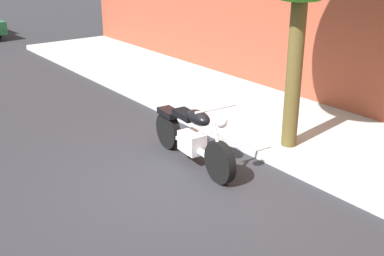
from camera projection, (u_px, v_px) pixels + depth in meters
The scene contains 3 objects.
ground_plane at pixel (184, 181), 7.17m from camera, with size 60.00×60.00×0.00m, color #28282D.
sidewalk at pixel (309, 134), 8.74m from camera, with size 21.34×2.83×0.14m, color #ABABAB.
motorcycle at pixel (192, 137), 7.58m from camera, with size 2.16×0.70×1.14m.
Camera 1 is at (5.16, -3.78, 3.34)m, focal length 45.03 mm.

